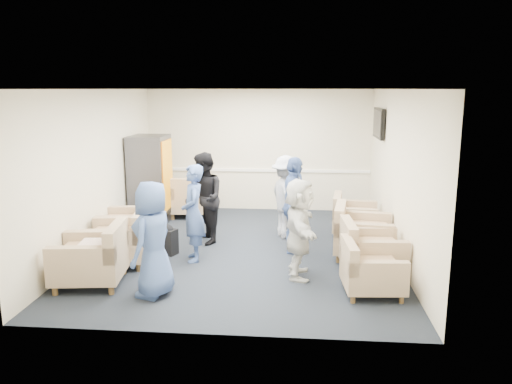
# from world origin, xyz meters

# --- Properties ---
(floor) EXTENTS (6.00, 6.00, 0.00)m
(floor) POSITION_xyz_m (0.00, 0.00, 0.00)
(floor) COLOR black
(floor) RESTS_ON ground
(ceiling) EXTENTS (6.00, 6.00, 0.00)m
(ceiling) POSITION_xyz_m (0.00, 0.00, 2.70)
(ceiling) COLOR silver
(ceiling) RESTS_ON back_wall
(back_wall) EXTENTS (5.00, 0.02, 2.70)m
(back_wall) POSITION_xyz_m (0.00, 3.00, 1.35)
(back_wall) COLOR beige
(back_wall) RESTS_ON floor
(front_wall) EXTENTS (5.00, 0.02, 2.70)m
(front_wall) POSITION_xyz_m (0.00, -3.00, 1.35)
(front_wall) COLOR beige
(front_wall) RESTS_ON floor
(left_wall) EXTENTS (0.02, 6.00, 2.70)m
(left_wall) POSITION_xyz_m (-2.50, 0.00, 1.35)
(left_wall) COLOR beige
(left_wall) RESTS_ON floor
(right_wall) EXTENTS (0.02, 6.00, 2.70)m
(right_wall) POSITION_xyz_m (2.50, 0.00, 1.35)
(right_wall) COLOR beige
(right_wall) RESTS_ON floor
(chair_rail) EXTENTS (4.98, 0.04, 0.06)m
(chair_rail) POSITION_xyz_m (0.00, 2.98, 0.90)
(chair_rail) COLOR white
(chair_rail) RESTS_ON back_wall
(tv) EXTENTS (0.10, 1.00, 0.58)m
(tv) POSITION_xyz_m (2.44, 1.80, 2.05)
(tv) COLOR black
(tv) RESTS_ON right_wall
(armchair_left_near) EXTENTS (1.02, 1.02, 0.73)m
(armchair_left_near) POSITION_xyz_m (-1.92, -1.68, 0.37)
(armchair_left_near) COLOR #A08567
(armchair_left_near) RESTS_ON floor
(armchair_left_mid) EXTENTS (1.04, 1.04, 0.72)m
(armchair_left_mid) POSITION_xyz_m (-1.84, -0.82, 0.36)
(armchair_left_mid) COLOR #A08567
(armchair_left_mid) RESTS_ON floor
(armchair_left_far) EXTENTS (0.96, 0.96, 0.68)m
(armchair_left_far) POSITION_xyz_m (-2.04, 0.09, 0.34)
(armchair_left_far) COLOR #A08567
(armchair_left_far) RESTS_ON floor
(armchair_right_near) EXTENTS (0.83, 0.83, 0.62)m
(armchair_right_near) POSITION_xyz_m (1.86, -1.68, 0.31)
(armchair_right_near) COLOR #A08567
(armchair_right_near) RESTS_ON floor
(armchair_right_midnear) EXTENTS (0.92, 0.92, 0.69)m
(armchair_right_midnear) POSITION_xyz_m (1.95, -0.98, 0.34)
(armchair_right_midnear) COLOR #A08567
(armchair_right_midnear) RESTS_ON floor
(armchair_right_midfar) EXTENTS (1.02, 1.02, 0.73)m
(armchair_right_midfar) POSITION_xyz_m (1.91, -0.15, 0.36)
(armchair_right_midfar) COLOR #A08567
(armchair_right_midfar) RESTS_ON floor
(armchair_right_far) EXTENTS (0.90, 0.90, 0.65)m
(armchair_right_far) POSITION_xyz_m (1.92, 1.09, 0.32)
(armchair_right_far) COLOR #A08567
(armchair_right_far) RESTS_ON floor
(armchair_corner) EXTENTS (0.99, 0.99, 0.75)m
(armchair_corner) POSITION_xyz_m (-1.37, 2.23, 0.37)
(armchair_corner) COLOR #A08567
(armchair_corner) RESTS_ON floor
(vending_machine) EXTENTS (0.73, 0.85, 1.79)m
(vending_machine) POSITION_xyz_m (-2.09, 1.66, 0.90)
(vending_machine) COLOR #48484F
(vending_machine) RESTS_ON floor
(backpack) EXTENTS (0.36, 0.31, 0.51)m
(backpack) POSITION_xyz_m (-1.25, -0.31, 0.26)
(backpack) COLOR black
(backpack) RESTS_ON floor
(pillow) EXTENTS (0.39, 0.48, 0.13)m
(pillow) POSITION_xyz_m (-1.94, -1.68, 0.55)
(pillow) COLOR beige
(pillow) RESTS_ON armchair_left_near
(person_front_left) EXTENTS (0.67, 0.85, 1.55)m
(person_front_left) POSITION_xyz_m (-0.98, -1.97, 0.77)
(person_front_left) COLOR #3D5792
(person_front_left) RESTS_ON floor
(person_mid_left) EXTENTS (0.51, 0.64, 1.55)m
(person_mid_left) POSITION_xyz_m (-0.75, -0.56, 0.78)
(person_mid_left) COLOR #3D5792
(person_mid_left) RESTS_ON floor
(person_back_left) EXTENTS (0.90, 0.98, 1.62)m
(person_back_left) POSITION_xyz_m (-0.75, 0.36, 0.81)
(person_back_left) COLOR black
(person_back_left) RESTS_ON floor
(person_back_right) EXTENTS (0.90, 1.13, 1.52)m
(person_back_right) POSITION_xyz_m (0.69, 0.83, 0.76)
(person_back_right) COLOR silver
(person_back_right) RESTS_ON floor
(person_mid_right) EXTENTS (0.50, 0.99, 1.62)m
(person_mid_right) POSITION_xyz_m (0.83, -0.02, 0.81)
(person_mid_right) COLOR #3D5792
(person_mid_right) RESTS_ON floor
(person_front_right) EXTENTS (0.47, 1.37, 1.46)m
(person_front_right) POSITION_xyz_m (0.93, -1.14, 0.73)
(person_front_right) COLOR silver
(person_front_right) RESTS_ON floor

